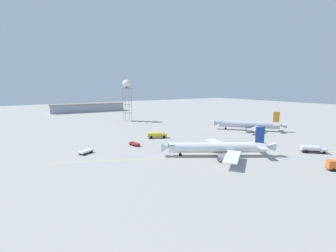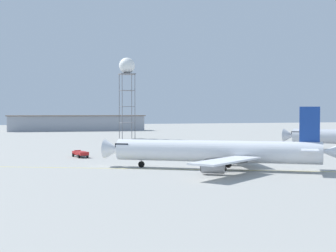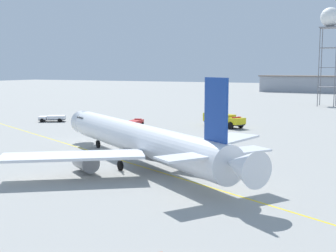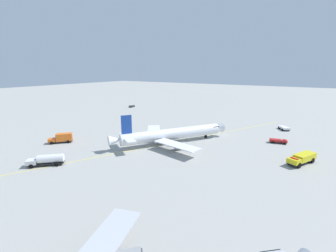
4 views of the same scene
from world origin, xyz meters
name	(u,v)px [view 1 (image 1 of 4)]	position (x,y,z in m)	size (l,w,h in m)	color
ground_plane	(221,155)	(0.00, 0.00, 0.00)	(600.00, 600.00, 0.00)	#9E9E99
airliner_main	(218,148)	(0.29, 1.26, 2.93)	(28.96, 36.13, 10.63)	white
airliner_secondary	(249,125)	(26.25, -49.14, 3.17)	(31.14, 28.32, 11.05)	#B2B7C1
pushback_tug_truck	(86,151)	(29.71, 40.43, 0.81)	(5.01, 5.98, 1.30)	#232326
fuel_tanker_truck	(313,149)	(-16.57, -31.30, 1.57)	(7.83, 7.77, 2.87)	#232326
ops_pickup_truck	(135,144)	(30.30, 20.17, 0.81)	(5.63, 3.02, 1.41)	#232326
fire_tender_truck	(157,135)	(38.05, 4.72, 1.53)	(6.49, 9.48, 2.50)	#232326
radar_tower	(127,86)	(98.15, -6.61, 25.11)	(5.75, 5.75, 29.26)	slate
terminal_shed	(88,108)	(175.40, 0.63, 4.01)	(18.76, 69.03, 7.97)	#999EA8
taxiway_centreline	(233,155)	(-2.39, -3.62, 0.00)	(55.41, 116.18, 0.01)	yellow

